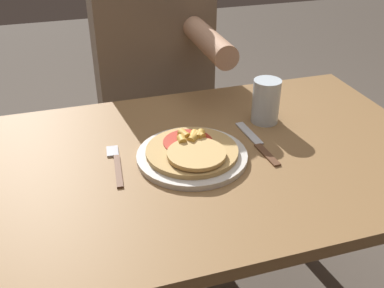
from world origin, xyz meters
name	(u,v)px	position (x,y,z in m)	size (l,w,h in m)	color
dining_table	(203,194)	(0.00, 0.00, 0.60)	(1.15, 0.72, 0.72)	olive
plate	(192,156)	(-0.03, -0.01, 0.73)	(0.26, 0.26, 0.01)	silver
pizza	(193,150)	(-0.03, -0.01, 0.75)	(0.22, 0.22, 0.04)	tan
fork	(116,163)	(-0.21, 0.03, 0.72)	(0.03, 0.18, 0.00)	brown
knife	(258,143)	(0.15, 0.01, 0.72)	(0.03, 0.22, 0.00)	brown
drinking_glass	(266,101)	(0.21, 0.12, 0.78)	(0.07, 0.07, 0.12)	silver
person_diner	(154,75)	(0.02, 0.60, 0.69)	(0.39, 0.52, 1.19)	#2D2D38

